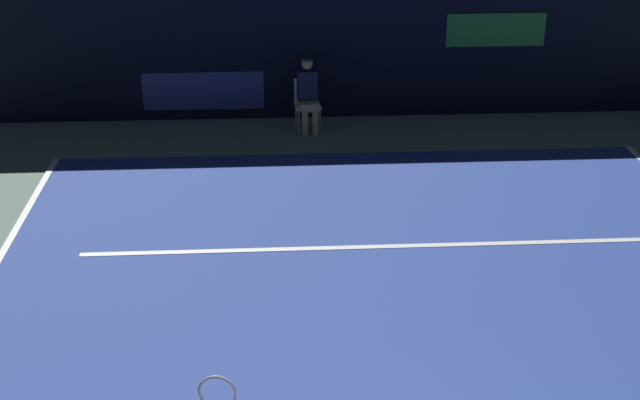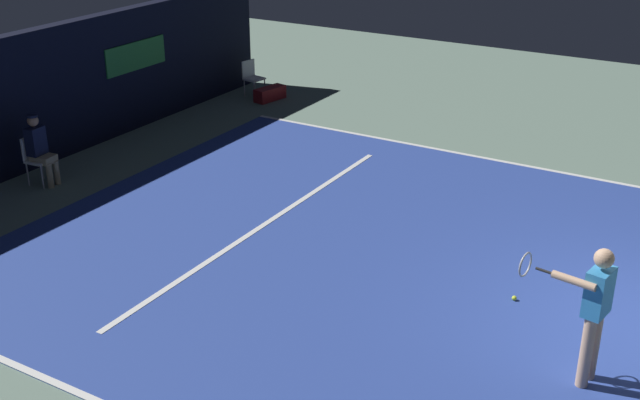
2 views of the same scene
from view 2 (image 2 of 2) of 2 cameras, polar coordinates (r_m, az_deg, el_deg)
The scene contains 10 objects.
ground_plane at distance 12.44m, azimuth 3.03°, elevation -3.60°, with size 28.62×28.62×0.00m, color slate.
court_surface at distance 12.44m, azimuth 3.03°, elevation -3.58°, with size 9.69×10.37×0.01m, color #2D479E.
line_sideline_left at distance 16.49m, azimuth 10.83°, elevation 3.09°, with size 0.10×10.37×0.01m, color white.
line_service at distance 13.28m, azimuth -3.92°, elevation -1.72°, with size 7.55×0.10×0.01m, color white.
back_wall at distance 16.32m, azimuth -20.00°, elevation 6.60°, with size 14.16×0.33×2.60m.
tennis_player at distance 9.55m, azimuth 18.81°, elevation -7.25°, with size 0.51×1.00×1.73m.
line_judge_on_chair at distance 15.50m, azimuth -19.27°, elevation 3.45°, with size 0.48×0.56×1.32m.
courtside_chair_near at distance 20.29m, azimuth -4.84°, elevation 8.76°, with size 0.50×0.48×0.88m.
tennis_ball at distance 11.40m, azimuth 13.60°, elevation -6.77°, with size 0.07×0.07×0.07m, color #CCE033.
equipment_bag at distance 19.97m, azimuth -3.57°, elevation 7.53°, with size 0.84×0.32×0.32m, color maroon.
Camera 2 is at (-9.84, -0.87, 5.69)m, focal length 45.16 mm.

